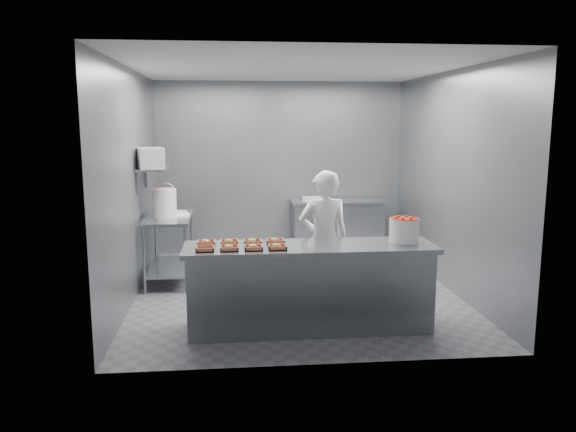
% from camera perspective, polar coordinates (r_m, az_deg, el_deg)
% --- Properties ---
extents(floor, '(4.50, 4.50, 0.00)m').
position_cam_1_polar(floor, '(7.33, 0.72, -7.55)').
color(floor, '#4C4C51').
rests_on(floor, ground).
extents(ceiling, '(4.50, 4.50, 0.00)m').
position_cam_1_polar(ceiling, '(7.03, 0.77, 14.80)').
color(ceiling, white).
rests_on(ceiling, wall_back).
extents(wall_back, '(4.00, 0.04, 2.80)m').
position_cam_1_polar(wall_back, '(9.27, -0.81, 4.89)').
color(wall_back, slate).
rests_on(wall_back, ground).
extents(wall_left, '(0.04, 4.50, 2.80)m').
position_cam_1_polar(wall_left, '(7.11, -15.52, 3.09)').
color(wall_left, slate).
rests_on(wall_left, ground).
extents(wall_right, '(0.04, 4.50, 2.80)m').
position_cam_1_polar(wall_right, '(7.53, 16.07, 3.42)').
color(wall_right, slate).
rests_on(wall_right, ground).
extents(service_counter, '(2.60, 0.70, 0.90)m').
position_cam_1_polar(service_counter, '(5.92, 2.19, -7.20)').
color(service_counter, slate).
rests_on(service_counter, ground).
extents(prep_table, '(0.60, 1.20, 0.90)m').
position_cam_1_polar(prep_table, '(7.77, -11.97, -2.26)').
color(prep_table, slate).
rests_on(prep_table, ground).
extents(back_counter, '(1.50, 0.60, 0.90)m').
position_cam_1_polar(back_counter, '(9.18, 5.00, -1.16)').
color(back_counter, slate).
rests_on(back_counter, ground).
extents(wall_shelf, '(0.35, 0.90, 0.03)m').
position_cam_1_polar(wall_shelf, '(7.66, -13.48, 4.75)').
color(wall_shelf, slate).
rests_on(wall_shelf, wall_left).
extents(tray_0, '(0.19, 0.18, 0.04)m').
position_cam_1_polar(tray_0, '(5.62, -8.42, -3.28)').
color(tray_0, tan).
rests_on(tray_0, service_counter).
extents(tray_1, '(0.19, 0.18, 0.06)m').
position_cam_1_polar(tray_1, '(5.61, -6.00, -3.22)').
color(tray_1, tan).
rests_on(tray_1, service_counter).
extents(tray_2, '(0.19, 0.18, 0.06)m').
position_cam_1_polar(tray_2, '(5.62, -3.55, -3.17)').
color(tray_2, tan).
rests_on(tray_2, service_counter).
extents(tray_3, '(0.19, 0.18, 0.06)m').
position_cam_1_polar(tray_3, '(5.63, -1.10, -3.13)').
color(tray_3, tan).
rests_on(tray_3, service_counter).
extents(tray_4, '(0.19, 0.18, 0.06)m').
position_cam_1_polar(tray_4, '(5.89, -8.33, -2.66)').
color(tray_4, tan).
rests_on(tray_4, service_counter).
extents(tray_5, '(0.19, 0.18, 0.06)m').
position_cam_1_polar(tray_5, '(5.88, -5.99, -2.62)').
color(tray_5, tan).
rests_on(tray_5, service_counter).
extents(tray_6, '(0.19, 0.18, 0.06)m').
position_cam_1_polar(tray_6, '(5.88, -3.65, -2.58)').
color(tray_6, tan).
rests_on(tray_6, service_counter).
extents(tray_7, '(0.19, 0.18, 0.06)m').
position_cam_1_polar(tray_7, '(5.90, -1.31, -2.54)').
color(tray_7, tan).
rests_on(tray_7, service_counter).
extents(worker, '(0.62, 0.44, 1.62)m').
position_cam_1_polar(worker, '(6.47, 3.65, -2.49)').
color(worker, white).
rests_on(worker, ground).
extents(strawberry_tub, '(0.31, 0.31, 0.26)m').
position_cam_1_polar(strawberry_tub, '(6.05, 11.71, -1.31)').
color(strawberry_tub, silver).
rests_on(strawberry_tub, service_counter).
extents(glaze_bucket, '(0.32, 0.30, 0.47)m').
position_cam_1_polar(glaze_bucket, '(7.60, -12.39, 1.35)').
color(glaze_bucket, silver).
rests_on(glaze_bucket, prep_table).
extents(bucket_lid, '(0.40, 0.40, 0.03)m').
position_cam_1_polar(bucket_lid, '(7.73, -11.19, 0.12)').
color(bucket_lid, silver).
rests_on(bucket_lid, prep_table).
extents(rag, '(0.16, 0.14, 0.02)m').
position_cam_1_polar(rag, '(8.02, -10.80, 0.45)').
color(rag, '#CCB28C').
rests_on(rag, prep_table).
extents(appliance, '(0.40, 0.43, 0.27)m').
position_cam_1_polar(appliance, '(7.38, -13.81, 5.72)').
color(appliance, gray).
rests_on(appliance, wall_shelf).
extents(paper_stack, '(0.32, 0.25, 0.06)m').
position_cam_1_polar(paper_stack, '(9.03, 2.42, 1.76)').
color(paper_stack, silver).
rests_on(paper_stack, back_counter).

